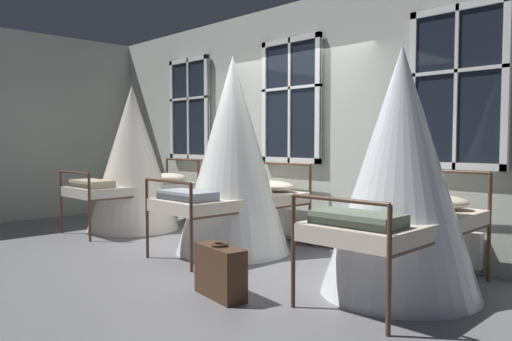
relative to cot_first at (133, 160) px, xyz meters
name	(u,v)px	position (x,y,z in m)	size (l,w,h in m)	color
ground	(235,251)	(2.24, 0.08, -1.06)	(21.04, 21.04, 0.00)	slate
back_wall_with_windows	(296,122)	(2.24, 1.18, 0.53)	(8.65, 0.10, 3.18)	#B2B7AD
window_bank	(290,164)	(2.24, 1.06, -0.03)	(5.53, 0.10, 2.64)	black
cot_first	(133,160)	(0.00, 0.00, 0.00)	(1.37, 1.91, 2.18)	#4C3323
cot_second	(233,157)	(2.24, 0.05, 0.08)	(1.37, 1.90, 2.35)	#4C3323
cot_third	(401,174)	(4.50, -0.02, -0.01)	(1.37, 1.91, 2.15)	#4C3323
suitcase_dark	(220,271)	(3.49, -1.21, -0.84)	(0.59, 0.30, 0.47)	#472D1E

